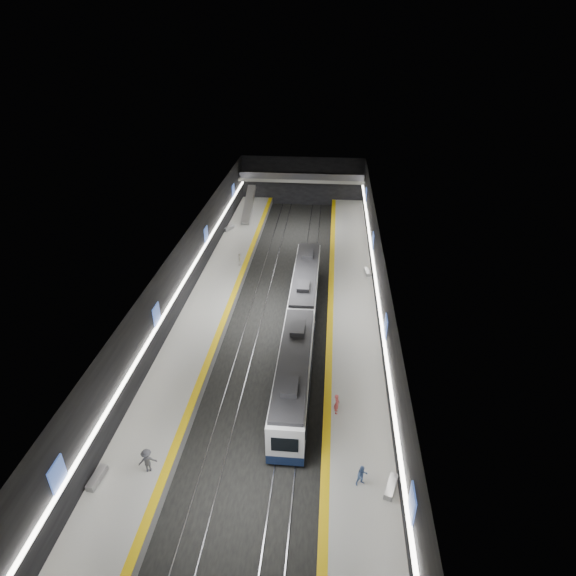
# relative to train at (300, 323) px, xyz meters

# --- Properties ---
(ground) EXTENTS (70.00, 70.00, 0.00)m
(ground) POSITION_rel_train_xyz_m (-2.50, 4.45, -2.20)
(ground) COLOR black
(ground) RESTS_ON ground
(ceiling) EXTENTS (20.00, 70.00, 0.04)m
(ceiling) POSITION_rel_train_xyz_m (-2.50, 4.45, 5.80)
(ceiling) COLOR beige
(ceiling) RESTS_ON wall_left
(wall_left) EXTENTS (0.04, 70.00, 8.00)m
(wall_left) POSITION_rel_train_xyz_m (-12.50, 4.45, 1.80)
(wall_left) COLOR black
(wall_left) RESTS_ON ground
(wall_right) EXTENTS (0.04, 70.00, 8.00)m
(wall_right) POSITION_rel_train_xyz_m (7.50, 4.45, 1.80)
(wall_right) COLOR black
(wall_right) RESTS_ON ground
(wall_back) EXTENTS (20.00, 0.04, 8.00)m
(wall_back) POSITION_rel_train_xyz_m (-2.50, 39.45, 1.80)
(wall_back) COLOR black
(wall_back) RESTS_ON ground
(platform_left) EXTENTS (5.00, 70.00, 1.00)m
(platform_left) POSITION_rel_train_xyz_m (-10.00, 4.45, -1.70)
(platform_left) COLOR slate
(platform_left) RESTS_ON ground
(tile_surface_left) EXTENTS (5.00, 70.00, 0.02)m
(tile_surface_left) POSITION_rel_train_xyz_m (-10.00, 4.45, -1.19)
(tile_surface_left) COLOR #ABABA6
(tile_surface_left) RESTS_ON platform_left
(tactile_strip_left) EXTENTS (0.60, 70.00, 0.02)m
(tactile_strip_left) POSITION_rel_train_xyz_m (-7.80, 4.45, -1.18)
(tactile_strip_left) COLOR #DCB20B
(tactile_strip_left) RESTS_ON platform_left
(platform_right) EXTENTS (5.00, 70.00, 1.00)m
(platform_right) POSITION_rel_train_xyz_m (5.00, 4.45, -1.70)
(platform_right) COLOR slate
(platform_right) RESTS_ON ground
(tile_surface_right) EXTENTS (5.00, 70.00, 0.02)m
(tile_surface_right) POSITION_rel_train_xyz_m (5.00, 4.45, -1.19)
(tile_surface_right) COLOR #ABABA6
(tile_surface_right) RESTS_ON platform_right
(tactile_strip_right) EXTENTS (0.60, 70.00, 0.02)m
(tactile_strip_right) POSITION_rel_train_xyz_m (2.80, 4.45, -1.18)
(tactile_strip_right) COLOR #DCB20B
(tactile_strip_right) RESTS_ON platform_right
(rails) EXTENTS (6.52, 70.00, 0.12)m
(rails) POSITION_rel_train_xyz_m (-2.50, 4.45, -2.14)
(rails) COLOR gray
(rails) RESTS_ON ground
(train) EXTENTS (2.69, 30.04, 3.60)m
(train) POSITION_rel_train_xyz_m (0.00, 0.00, 0.00)
(train) COLOR #101D3D
(train) RESTS_ON ground
(ad_posters) EXTENTS (19.94, 53.50, 2.20)m
(ad_posters) POSITION_rel_train_xyz_m (-2.50, 5.45, 2.30)
(ad_posters) COLOR #3B59B2
(ad_posters) RESTS_ON wall_left
(cove_light_left) EXTENTS (0.25, 68.60, 0.12)m
(cove_light_left) POSITION_rel_train_xyz_m (-12.30, 4.45, 1.60)
(cove_light_left) COLOR white
(cove_light_left) RESTS_ON wall_left
(cove_light_right) EXTENTS (0.25, 68.60, 0.12)m
(cove_light_right) POSITION_rel_train_xyz_m (7.30, 4.45, 1.60)
(cove_light_right) COLOR white
(cove_light_right) RESTS_ON wall_right
(mezzanine_bridge) EXTENTS (20.00, 3.00, 1.50)m
(mezzanine_bridge) POSITION_rel_train_xyz_m (-2.50, 37.38, 2.84)
(mezzanine_bridge) COLOR gray
(mezzanine_bridge) RESTS_ON wall_left
(escalator) EXTENTS (1.20, 7.50, 3.92)m
(escalator) POSITION_rel_train_xyz_m (-10.00, 30.45, 0.70)
(escalator) COLOR #99999E
(escalator) RESTS_ON platform_left
(bench_left_near) EXTENTS (0.70, 1.95, 0.47)m
(bench_left_near) POSITION_rel_train_xyz_m (-12.00, -17.89, -0.96)
(bench_left_near) COLOR #99999E
(bench_left_near) RESTS_ON platform_left
(bench_left_far) EXTENTS (1.27, 1.98, 0.47)m
(bench_left_far) POSITION_rel_train_xyz_m (-12.00, 24.99, -0.96)
(bench_left_far) COLOR #99999E
(bench_left_far) RESTS_ON platform_left
(bench_right_near) EXTENTS (1.11, 1.98, 0.47)m
(bench_right_near) POSITION_rel_train_xyz_m (7.00, -16.79, -0.96)
(bench_right_near) COLOR #99999E
(bench_right_near) RESTS_ON platform_right
(bench_right_far) EXTENTS (0.71, 1.83, 0.44)m
(bench_right_far) POSITION_rel_train_xyz_m (7.00, 13.12, -0.98)
(bench_right_far) COLOR #99999E
(bench_right_far) RESTS_ON platform_right
(passenger_right_a) EXTENTS (0.41, 0.63, 1.72)m
(passenger_right_a) POSITION_rel_train_xyz_m (3.48, -10.22, -0.33)
(passenger_right_a) COLOR #C34948
(passenger_right_a) RESTS_ON platform_right
(passenger_right_b) EXTENTS (0.94, 0.85, 1.57)m
(passenger_right_b) POSITION_rel_train_xyz_m (5.13, -16.58, -0.41)
(passenger_right_b) COLOR #4E6EAA
(passenger_right_b) RESTS_ON platform_right
(passenger_left_a) EXTENTS (0.63, 0.97, 1.53)m
(passenger_left_a) POSITION_rel_train_xyz_m (-8.39, 13.95, -0.43)
(passenger_left_a) COLOR silver
(passenger_left_a) RESTS_ON platform_left
(passenger_left_b) EXTENTS (1.35, 1.05, 1.84)m
(passenger_left_b) POSITION_rel_train_xyz_m (-8.91, -16.80, -0.28)
(passenger_left_b) COLOR #42434A
(passenger_left_b) RESTS_ON platform_left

